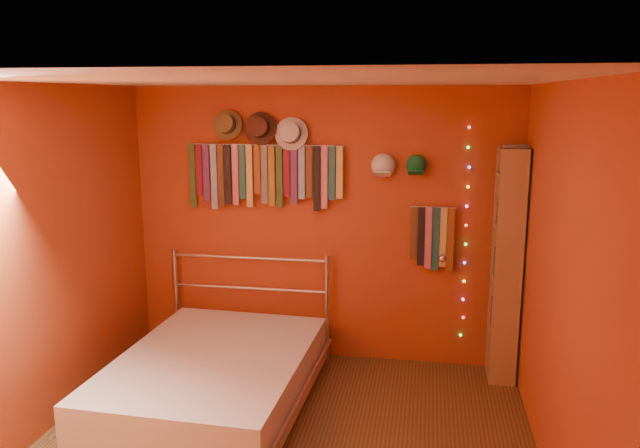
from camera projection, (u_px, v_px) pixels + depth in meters
The scene contains 15 objects.
back_wall at pixel (322, 226), 5.68m from camera, with size 3.50×0.02×2.50m, color #A12D1A.
right_wall at pixel (563, 295), 3.69m from camera, with size 0.02×3.50×2.50m, color #A12D1A.
left_wall at pixel (29, 268), 4.29m from camera, with size 0.02×3.50×2.50m, color #A12D1A.
ceiling at pixel (273, 80), 3.74m from camera, with size 3.50×3.50×0.02m, color white.
tie_rack at pixel (263, 173), 5.61m from camera, with size 1.45×0.03×0.60m.
small_tie_rack at pixel (433, 236), 5.46m from camera, with size 0.40×0.03×0.57m.
fedora_olive at pixel (226, 124), 5.55m from camera, with size 0.27×0.15×0.27m.
fedora_brown at pixel (259, 128), 5.50m from camera, with size 0.30×0.16×0.29m.
fedora_white at pixel (291, 133), 5.46m from camera, with size 0.30×0.16×0.29m.
cap_white at pixel (383, 166), 5.42m from camera, with size 0.19×0.24×0.19m.
cap_green at pixel (416, 165), 5.37m from camera, with size 0.18×0.22×0.18m.
fairy_lights at pixel (466, 235), 5.43m from camera, with size 0.05×0.02×1.88m.
reading_lamp at pixel (442, 258), 5.33m from camera, with size 0.07×0.28×0.08m.
bookshelf at pixel (512, 265), 5.23m from camera, with size 0.25×0.34×2.00m.
bed at pixel (213, 378), 4.90m from camera, with size 1.57×2.08×0.99m.
Camera 1 is at (0.94, -3.73, 2.40)m, focal length 35.00 mm.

